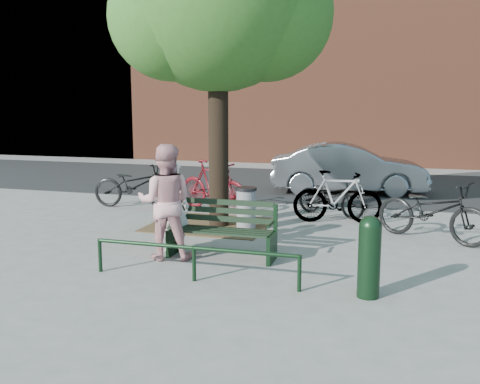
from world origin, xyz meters
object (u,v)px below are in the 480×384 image
(person_right, at_px, (165,202))
(parked_car, at_px, (348,169))
(bicycle_c, at_px, (331,196))
(person_left, at_px, (173,207))
(litter_bin, at_px, (246,209))
(bollard, at_px, (369,254))
(park_bench, at_px, (223,228))

(person_right, bearing_deg, parked_car, -121.75)
(person_right, relative_size, bicycle_c, 1.08)
(person_left, xyz_separation_m, litter_bin, (0.74, 1.85, -0.34))
(person_right, xyz_separation_m, litter_bin, (0.69, 2.27, -0.49))
(person_right, height_order, litter_bin, person_right)
(person_left, bearing_deg, bollard, 164.31)
(person_right, distance_m, litter_bin, 2.42)
(person_left, relative_size, person_right, 0.84)
(litter_bin, distance_m, parked_car, 5.32)
(bollard, distance_m, litter_bin, 4.05)
(litter_bin, height_order, parked_car, parked_car)
(person_left, bearing_deg, litter_bin, -105.90)
(person_right, bearing_deg, person_left, -98.57)
(park_bench, distance_m, litter_bin, 1.93)
(bollard, relative_size, bicycle_c, 0.63)
(person_left, xyz_separation_m, bicycle_c, (2.17, 3.72, -0.32))
(person_left, distance_m, litter_bin, 2.02)
(bollard, height_order, bicycle_c, bollard)
(litter_bin, bearing_deg, parked_car, 73.59)
(park_bench, height_order, parked_car, parked_car)
(park_bench, bearing_deg, person_left, 175.49)
(park_bench, relative_size, bicycle_c, 1.01)
(bollard, relative_size, litter_bin, 1.25)
(person_left, relative_size, bicycle_c, 0.90)
(litter_bin, relative_size, parked_car, 0.20)
(park_bench, height_order, person_left, person_left)
(person_left, xyz_separation_m, parked_car, (2.24, 6.95, -0.07))
(park_bench, relative_size, person_left, 1.12)
(park_bench, relative_size, person_right, 0.94)
(litter_bin, bearing_deg, bollard, -50.94)
(litter_bin, height_order, bicycle_c, bicycle_c)
(person_right, height_order, parked_car, person_right)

